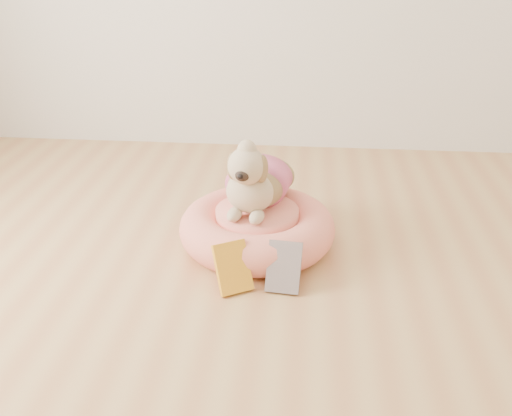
# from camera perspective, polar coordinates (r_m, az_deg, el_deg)

# --- Properties ---
(pet_bed) EXTENTS (0.64, 0.64, 0.17)m
(pet_bed) POSITION_cam_1_polar(r_m,az_deg,el_deg) (2.37, 0.11, -2.00)
(pet_bed) COLOR #FF8363
(pet_bed) RESTS_ON floor
(dog) EXTENTS (0.39, 0.50, 0.33)m
(dog) POSITION_cam_1_polar(r_m,az_deg,el_deg) (2.30, -0.01, 3.99)
(dog) COLOR brown
(dog) RESTS_ON pet_bed
(book_yellow) EXTENTS (0.16, 0.16, 0.18)m
(book_yellow) POSITION_cam_1_polar(r_m,az_deg,el_deg) (2.08, -2.34, -5.95)
(book_yellow) COLOR yellow
(book_yellow) RESTS_ON floor
(book_white) EXTENTS (0.13, 0.13, 0.17)m
(book_white) POSITION_cam_1_polar(r_m,az_deg,el_deg) (2.09, 2.81, -5.91)
(book_white) COLOR silver
(book_white) RESTS_ON floor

